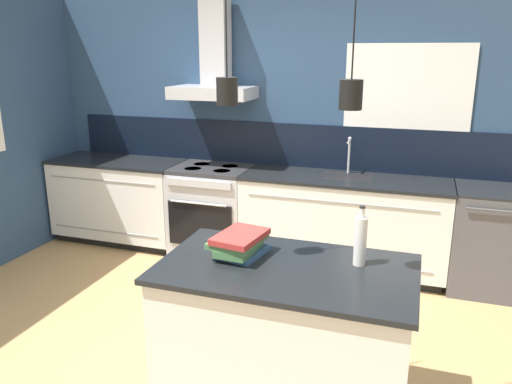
% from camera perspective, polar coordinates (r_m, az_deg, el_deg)
% --- Properties ---
extents(ground_plane, '(16.00, 16.00, 0.00)m').
position_cam_1_polar(ground_plane, '(3.73, -7.20, -17.40)').
color(ground_plane, tan).
rests_on(ground_plane, ground).
extents(wall_back, '(5.60, 2.51, 2.60)m').
position_cam_1_polar(wall_back, '(5.04, 1.90, 8.11)').
color(wall_back, navy).
rests_on(wall_back, ground_plane).
extents(counter_run_left, '(1.43, 0.64, 0.91)m').
position_cam_1_polar(counter_run_left, '(5.65, -15.21, -0.88)').
color(counter_run_left, black).
rests_on(counter_run_left, ground_plane).
extents(counter_run_sink, '(1.91, 0.64, 1.26)m').
position_cam_1_polar(counter_run_sink, '(4.79, 9.90, -3.56)').
color(counter_run_sink, black).
rests_on(counter_run_sink, ground_plane).
extents(oven_range, '(0.77, 0.66, 0.91)m').
position_cam_1_polar(oven_range, '(5.14, -5.00, -2.11)').
color(oven_range, '#B5B5BA').
rests_on(oven_range, ground_plane).
extents(dishwasher, '(0.58, 0.65, 0.91)m').
position_cam_1_polar(dishwasher, '(4.79, 24.74, -4.93)').
color(dishwasher, '#4C4C51').
rests_on(dishwasher, ground_plane).
extents(kitchen_island, '(1.39, 0.81, 0.91)m').
position_cam_1_polar(kitchen_island, '(2.95, 3.34, -16.47)').
color(kitchen_island, black).
rests_on(kitchen_island, ground_plane).
extents(bottle_on_island, '(0.07, 0.07, 0.34)m').
position_cam_1_polar(bottle_on_island, '(2.76, 11.85, -5.39)').
color(bottle_on_island, silver).
rests_on(bottle_on_island, kitchen_island).
extents(book_stack, '(0.30, 0.37, 0.14)m').
position_cam_1_polar(book_stack, '(2.84, -1.87, -5.90)').
color(book_stack, '#335684').
rests_on(book_stack, kitchen_island).
extents(red_supply_box, '(0.20, 0.15, 0.07)m').
position_cam_1_polar(red_supply_box, '(2.87, -2.09, -6.48)').
color(red_supply_box, red).
rests_on(red_supply_box, kitchen_island).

